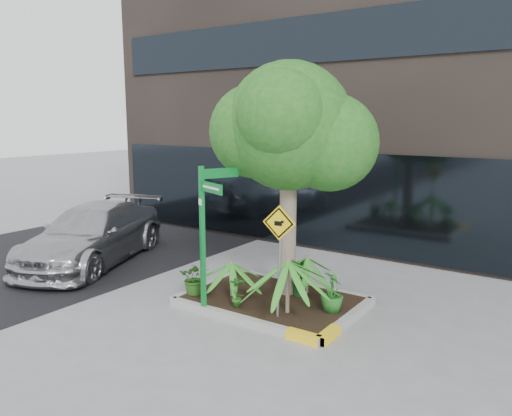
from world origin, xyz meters
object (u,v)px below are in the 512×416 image
Objects in this scene: street_sign_post at (206,224)px; cattle_sign at (279,242)px; parked_car at (93,234)px; tree at (289,126)px.

cattle_sign is (1.31, 0.37, -0.21)m from street_sign_post.
parked_car is 4.79m from street_sign_post.
parked_car is at bearing 165.30° from cattle_sign.
street_sign_post is (4.57, -1.03, 0.99)m from parked_car.
cattle_sign is at bearing -66.72° from tree.
parked_car is at bearing -175.29° from tree.
street_sign_post is 1.39× the size of cattle_sign.
tree reaches higher than cattle_sign.
street_sign_post reaches higher than cattle_sign.
street_sign_post is at bearing -34.00° from parked_car.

